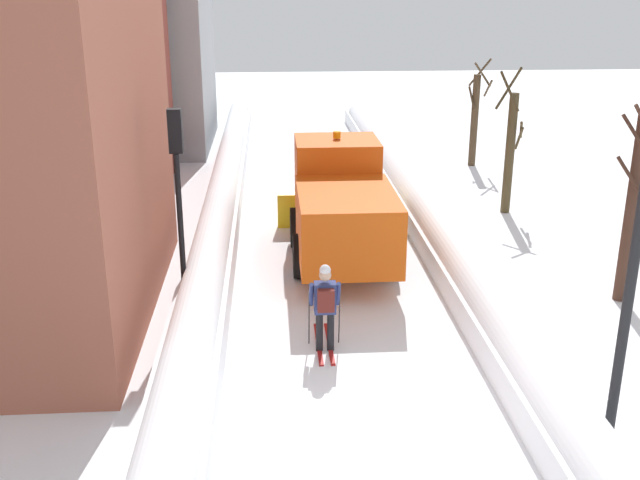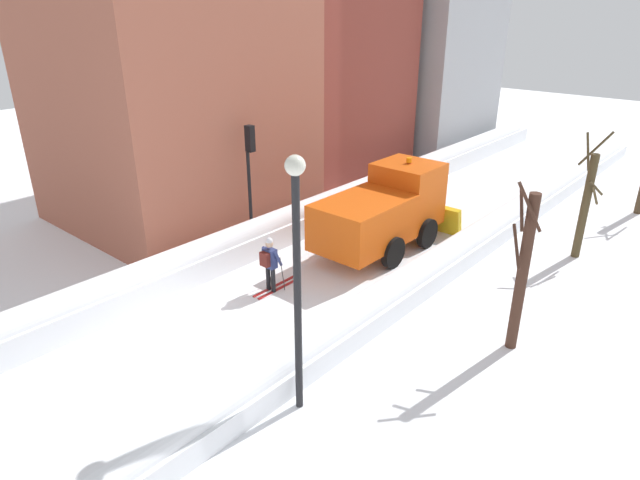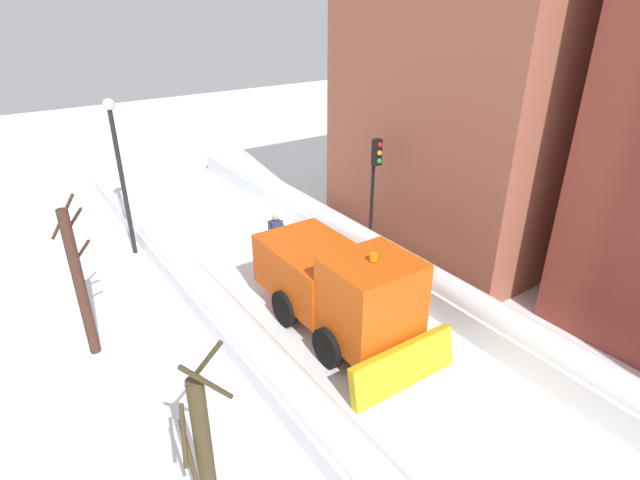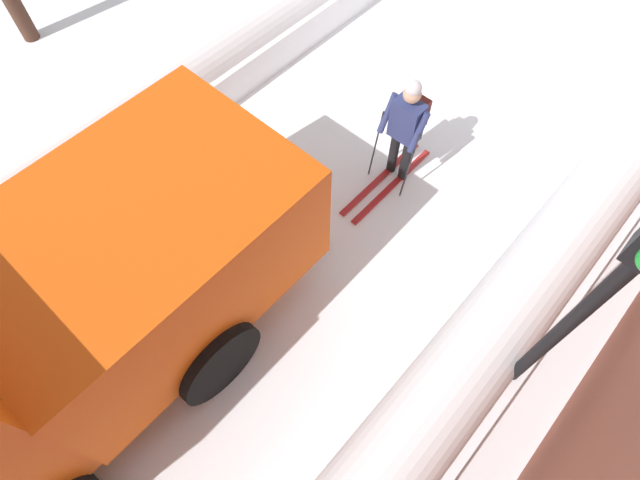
% 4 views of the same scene
% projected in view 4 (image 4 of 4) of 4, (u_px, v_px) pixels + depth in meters
% --- Properties ---
extents(plow_truck, '(3.20, 5.98, 3.12)m').
position_uv_depth(plow_truck, '(36.00, 337.00, 5.04)').
color(plow_truck, '#DB510F').
rests_on(plow_truck, ground).
extents(skier, '(0.62, 1.80, 1.81)m').
position_uv_depth(skier, '(406.00, 127.00, 7.07)').
color(skier, black).
rests_on(skier, ground).
extents(traffic_light_pole, '(0.28, 0.42, 4.46)m').
position_uv_depth(traffic_light_pole, '(614.00, 287.00, 3.49)').
color(traffic_light_pole, black).
rests_on(traffic_light_pole, ground).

